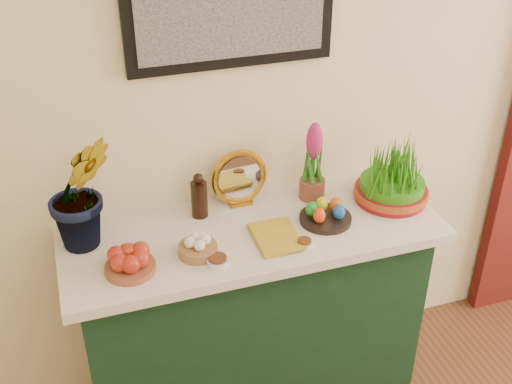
% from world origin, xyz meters
% --- Properties ---
extents(sideboard, '(1.30, 0.45, 0.85)m').
position_xyz_m(sideboard, '(-0.45, 2.00, 0.42)').
color(sideboard, '#12321C').
rests_on(sideboard, ground).
extents(tablecloth, '(1.40, 0.55, 0.04)m').
position_xyz_m(tablecloth, '(-0.45, 2.00, 0.87)').
color(tablecloth, silver).
rests_on(tablecloth, sideboard).
extents(hyacinth_green, '(0.31, 0.28, 0.56)m').
position_xyz_m(hyacinth_green, '(-1.03, 2.09, 1.17)').
color(hyacinth_green, '#27741D').
rests_on(hyacinth_green, tablecloth).
extents(apple_bowl, '(0.21, 0.21, 0.09)m').
position_xyz_m(apple_bowl, '(-0.92, 1.89, 0.93)').
color(apple_bowl, brown).
rests_on(apple_bowl, tablecloth).
extents(garlic_basket, '(0.18, 0.18, 0.08)m').
position_xyz_m(garlic_basket, '(-0.68, 1.90, 0.92)').
color(garlic_basket, '#A17941').
rests_on(garlic_basket, tablecloth).
extents(vinegar_cruet, '(0.06, 0.06, 0.18)m').
position_xyz_m(vinegar_cruet, '(-0.61, 2.14, 0.97)').
color(vinegar_cruet, black).
rests_on(vinegar_cruet, tablecloth).
extents(mirror, '(0.23, 0.07, 0.23)m').
position_xyz_m(mirror, '(-0.45, 2.18, 1.00)').
color(mirror, '#B6811E').
rests_on(mirror, tablecloth).
extents(book, '(0.14, 0.21, 0.03)m').
position_xyz_m(book, '(-0.47, 1.90, 0.90)').
color(book, gold).
rests_on(book, tablecloth).
extents(spice_dish_left, '(0.08, 0.08, 0.03)m').
position_xyz_m(spice_dish_left, '(-0.63, 1.83, 0.90)').
color(spice_dish_left, silver).
rests_on(spice_dish_left, tablecloth).
extents(spice_dish_right, '(0.06, 0.06, 0.03)m').
position_xyz_m(spice_dish_right, '(-0.31, 1.84, 0.90)').
color(spice_dish_right, silver).
rests_on(spice_dish_right, tablecloth).
extents(egg_plate, '(0.21, 0.21, 0.08)m').
position_xyz_m(egg_plate, '(-0.18, 1.96, 0.92)').
color(egg_plate, black).
rests_on(egg_plate, tablecloth).
extents(hyacinth_pink, '(0.10, 0.10, 0.33)m').
position_xyz_m(hyacinth_pink, '(-0.16, 2.13, 1.04)').
color(hyacinth_pink, brown).
rests_on(hyacinth_pink, tablecloth).
extents(wheatgrass_sabzeh, '(0.29, 0.29, 0.24)m').
position_xyz_m(wheatgrass_sabzeh, '(0.13, 2.02, 0.99)').
color(wheatgrass_sabzeh, maroon).
rests_on(wheatgrass_sabzeh, tablecloth).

